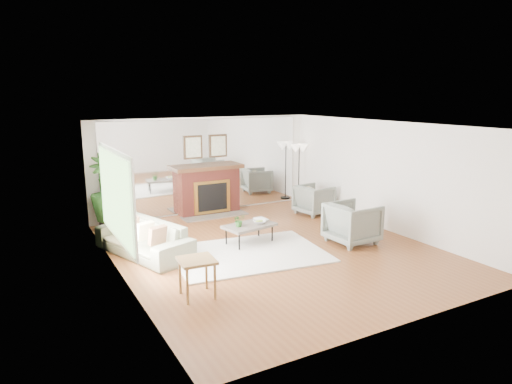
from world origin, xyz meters
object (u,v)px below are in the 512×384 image
fireplace (209,189)px  floor_lamp (299,153)px  sofa (144,239)px  armchair_front (352,223)px  coffee_table (249,226)px  armchair_back (314,200)px  potted_ficus (109,191)px  side_table (197,265)px

fireplace → floor_lamp: 2.82m
sofa → armchair_front: 4.28m
coffee_table → armchair_back: bearing=27.5°
fireplace → armchair_back: size_ratio=2.44×
armchair_front → potted_ficus: 5.47m
sofa → armchair_front: size_ratio=2.32×
sofa → floor_lamp: 5.62m
armchair_front → side_table: bearing=100.8°
coffee_table → armchair_back: size_ratio=1.38×
coffee_table → sofa: size_ratio=0.53×
armchair_back → potted_ficus: potted_ficus is taller
fireplace → sofa: fireplace is taller
fireplace → sofa: 3.32m
sofa → armchair_back: size_ratio=2.62×
coffee_table → side_table: (-1.90, -1.85, 0.13)m
sofa → armchair_front: (4.05, -1.39, 0.11)m
sofa → side_table: (0.21, -2.28, 0.19)m
armchair_back → side_table: (-4.54, -3.22, 0.13)m
armchair_front → potted_ficus: potted_ficus is taller
armchair_back → side_table: size_ratio=1.37×
fireplace → armchair_back: fireplace is taller
sofa → armchair_back: bearing=82.6°
coffee_table → armchair_front: bearing=-26.4°
armchair_front → potted_ficus: size_ratio=0.54×
armchair_front → floor_lamp: bearing=-18.4°
side_table → floor_lamp: 6.63m
fireplace → side_table: (-2.15, -4.58, -0.15)m
sofa → side_table: bearing=-13.2°
fireplace → armchair_front: 4.06m
armchair_back → side_table: armchair_back is taller
armchair_front → side_table: armchair_front is taller
potted_ficus → side_table: bearing=-84.0°
armchair_back → floor_lamp: bearing=-23.7°
sofa → armchair_front: armchair_front is taller
side_table → floor_lamp: floor_lamp is taller
coffee_table → potted_ficus: potted_ficus is taller
coffee_table → armchair_front: 2.17m
fireplace → side_table: bearing=-115.2°
armchair_back → floor_lamp: floor_lamp is taller
side_table → potted_ficus: (-0.45, 4.26, 0.42)m
fireplace → side_table: size_ratio=3.35×
coffee_table → fireplace: bearing=84.6°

